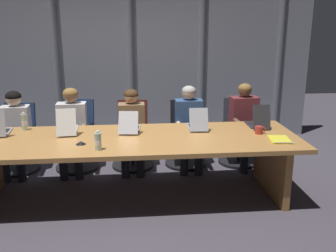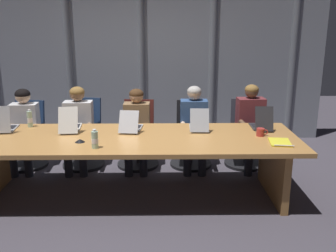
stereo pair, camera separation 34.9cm
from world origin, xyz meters
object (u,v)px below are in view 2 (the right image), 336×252
at_px(laptop_left_mid, 71,125).
at_px(office_chair_right_mid, 191,141).
at_px(office_chair_left_mid, 84,141).
at_px(water_bottle_primary, 95,140).
at_px(coffee_mug_near, 261,132).
at_px(spiral_notepad, 280,142).
at_px(person_right_mid, 194,123).
at_px(water_bottle_secondary, 30,119).
at_px(laptop_center, 131,126).
at_px(person_right_end, 252,122).
at_px(office_chair_center, 138,141).
at_px(conference_mic_middle, 80,141).
at_px(laptop_right_end, 261,124).
at_px(person_left_end, 24,124).
at_px(person_center, 137,125).
at_px(laptop_right_mid, 199,125).
at_px(office_chair_right_end, 246,141).
at_px(office_chair_left_end, 27,142).
at_px(person_left_mid, 78,123).
at_px(laptop_left_end, 4,126).

height_order(laptop_left_mid, office_chair_right_mid, laptop_left_mid).
xyz_separation_m(office_chair_left_mid, water_bottle_primary, (0.43, -1.46, 0.48)).
relative_size(coffee_mug_near, spiral_notepad, 0.41).
xyz_separation_m(person_right_mid, water_bottle_secondary, (-2.11, -0.46, 0.18)).
bearing_deg(laptop_left_mid, coffee_mug_near, -102.82).
height_order(laptop_left_mid, spiral_notepad, laptop_left_mid).
bearing_deg(laptop_center, person_right_end, -62.81).
relative_size(water_bottle_secondary, spiral_notepad, 0.67).
relative_size(office_chair_center, person_right_mid, 0.80).
relative_size(person_right_end, conference_mic_middle, 10.80).
bearing_deg(person_right_mid, laptop_right_end, 54.14).
bearing_deg(person_right_mid, office_chair_left_mid, -94.48).
distance_m(office_chair_center, office_chair_right_mid, 0.77).
relative_size(person_left_end, conference_mic_middle, 10.34).
relative_size(office_chair_left_mid, person_center, 0.85).
relative_size(laptop_right_mid, office_chair_right_end, 0.45).
bearing_deg(person_center, office_chair_left_end, -95.71).
height_order(laptop_right_mid, office_chair_right_mid, laptop_right_mid).
relative_size(laptop_left_mid, person_left_mid, 0.44).
height_order(laptop_right_end, office_chair_center, laptop_right_end).
height_order(office_chair_center, person_right_end, person_right_end).
height_order(laptop_left_mid, office_chair_left_mid, laptop_left_mid).
bearing_deg(laptop_left_end, person_center, -73.82).
bearing_deg(laptop_right_end, person_right_mid, 53.84).
bearing_deg(spiral_notepad, water_bottle_secondary, 174.21).
relative_size(office_chair_left_mid, person_right_mid, 0.82).
xyz_separation_m(office_chair_left_mid, person_left_end, (-0.78, -0.16, 0.30)).
bearing_deg(laptop_center, laptop_right_end, -82.63).
relative_size(laptop_right_mid, person_left_end, 0.37).
bearing_deg(office_chair_left_end, water_bottle_secondary, 34.51).
xyz_separation_m(office_chair_left_end, spiral_notepad, (3.26, -1.32, 0.41)).
distance_m(laptop_left_mid, office_chair_right_mid, 1.78).
distance_m(laptop_right_end, water_bottle_secondary, 2.89).
xyz_separation_m(person_right_end, water_bottle_secondary, (-2.92, -0.46, 0.17)).
bearing_deg(office_chair_left_end, laptop_center, 72.65).
bearing_deg(spiral_notepad, office_chair_right_mid, 131.22).
relative_size(laptop_right_mid, person_right_end, 0.36).
distance_m(laptop_right_mid, laptop_right_end, 0.77).
height_order(person_left_mid, person_center, person_left_mid).
relative_size(office_chair_center, person_right_end, 0.79).
height_order(person_right_end, conference_mic_middle, person_right_end).
bearing_deg(conference_mic_middle, office_chair_right_end, 30.47).
xyz_separation_m(person_left_mid, person_center, (0.82, -0.01, -0.02)).
xyz_separation_m(laptop_left_end, laptop_right_mid, (2.38, 0.03, -0.01)).
height_order(coffee_mug_near, spiral_notepad, coffee_mug_near).
bearing_deg(person_center, laptop_left_end, -68.47).
bearing_deg(laptop_right_mid, water_bottle_secondary, 88.72).
relative_size(laptop_left_mid, office_chair_left_mid, 0.53).
bearing_deg(spiral_notepad, person_center, 152.58).
bearing_deg(office_chair_right_end, water_bottle_primary, -47.27).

